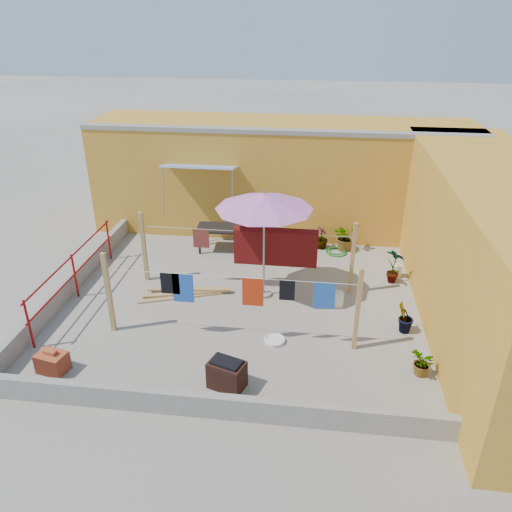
# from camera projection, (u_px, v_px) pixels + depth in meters

# --- Properties ---
(ground) EXTENTS (80.00, 80.00, 0.00)m
(ground) POSITION_uv_depth(u_px,v_px,m) (241.00, 303.00, 11.51)
(ground) COLOR #9E998E
(ground) RESTS_ON ground
(wall_back) EXTENTS (11.00, 3.27, 3.21)m
(wall_back) POSITION_uv_depth(u_px,v_px,m) (281.00, 176.00, 14.90)
(wall_back) COLOR #BC7C29
(wall_back) RESTS_ON ground
(wall_right) EXTENTS (2.40, 9.00, 3.20)m
(wall_right) POSITION_uv_depth(u_px,v_px,m) (491.00, 253.00, 10.20)
(wall_right) COLOR #BC7C29
(wall_right) RESTS_ON ground
(parapet_front) EXTENTS (8.30, 0.16, 0.44)m
(parapet_front) POSITION_uv_depth(u_px,v_px,m) (208.00, 405.00, 8.23)
(parapet_front) COLOR gray
(parapet_front) RESTS_ON ground
(parapet_left) EXTENTS (0.16, 7.30, 0.44)m
(parapet_left) POSITION_uv_depth(u_px,v_px,m) (72.00, 283.00, 11.88)
(parapet_left) COLOR gray
(parapet_left) RESTS_ON ground
(red_railing) EXTENTS (0.05, 4.20, 1.10)m
(red_railing) POSITION_uv_depth(u_px,v_px,m) (74.00, 269.00, 11.45)
(red_railing) COLOR maroon
(red_railing) RESTS_ON ground
(clothesline_rig) EXTENTS (5.09, 2.35, 1.80)m
(clothesline_rig) POSITION_uv_depth(u_px,v_px,m) (269.00, 253.00, 11.46)
(clothesline_rig) COLOR tan
(clothesline_rig) RESTS_ON ground
(patio_umbrella) EXTENTS (2.54, 2.54, 2.60)m
(patio_umbrella) POSITION_uv_depth(u_px,v_px,m) (264.00, 202.00, 10.79)
(patio_umbrella) COLOR gray
(patio_umbrella) RESTS_ON ground
(outdoor_table) EXTENTS (1.51, 0.81, 0.69)m
(outdoor_table) POSITION_uv_depth(u_px,v_px,m) (224.00, 229.00, 13.76)
(outdoor_table) COLOR black
(outdoor_table) RESTS_ON ground
(brick_stack) EXTENTS (0.60, 0.49, 0.46)m
(brick_stack) POSITION_uv_depth(u_px,v_px,m) (52.00, 362.00, 9.27)
(brick_stack) COLOR #AB3E27
(brick_stack) RESTS_ON ground
(lumber_pile) EXTENTS (2.10, 0.85, 0.13)m
(lumber_pile) POSITION_uv_depth(u_px,v_px,m) (185.00, 293.00, 11.77)
(lumber_pile) COLOR tan
(lumber_pile) RESTS_ON ground
(brazier) EXTENTS (0.73, 0.60, 0.57)m
(brazier) POSITION_uv_depth(u_px,v_px,m) (227.00, 374.00, 8.84)
(brazier) COLOR black
(brazier) RESTS_ON ground
(white_basin) EXTENTS (0.44, 0.44, 0.08)m
(white_basin) POSITION_uv_depth(u_px,v_px,m) (275.00, 340.00, 10.15)
(white_basin) COLOR silver
(white_basin) RESTS_ON ground
(water_jug_a) EXTENTS (0.24, 0.24, 0.37)m
(water_jug_a) POSITION_uv_depth(u_px,v_px,m) (397.00, 271.00, 12.56)
(water_jug_a) COLOR silver
(water_jug_a) RESTS_ON ground
(water_jug_b) EXTENTS (0.25, 0.25, 0.39)m
(water_jug_b) POSITION_uv_depth(u_px,v_px,m) (338.00, 299.00, 11.33)
(water_jug_b) COLOR silver
(water_jug_b) RESTS_ON ground
(green_hose) EXTENTS (0.58, 0.58, 0.08)m
(green_hose) POSITION_uv_depth(u_px,v_px,m) (336.00, 252.00, 13.84)
(green_hose) COLOR #19721C
(green_hose) RESTS_ON ground
(plant_back_a) EXTENTS (0.93, 0.91, 0.78)m
(plant_back_a) POSITION_uv_depth(u_px,v_px,m) (345.00, 237.00, 13.90)
(plant_back_a) COLOR #235C1A
(plant_back_a) RESTS_ON ground
(plant_back_b) EXTENTS (0.40, 0.40, 0.64)m
(plant_back_b) POSITION_uv_depth(u_px,v_px,m) (321.00, 238.00, 14.00)
(plant_back_b) COLOR #235C1A
(plant_back_b) RESTS_ON ground
(plant_right_a) EXTENTS (0.59, 0.57, 0.93)m
(plant_right_a) POSITION_uv_depth(u_px,v_px,m) (394.00, 266.00, 12.16)
(plant_right_a) COLOR #235C1A
(plant_right_a) RESTS_ON ground
(plant_right_b) EXTENTS (0.50, 0.49, 0.71)m
(plant_right_b) POSITION_uv_depth(u_px,v_px,m) (405.00, 318.00, 10.31)
(plant_right_b) COLOR #235C1A
(plant_right_b) RESTS_ON ground
(plant_right_c) EXTENTS (0.46, 0.52, 0.54)m
(plant_right_c) POSITION_uv_depth(u_px,v_px,m) (423.00, 363.00, 9.12)
(plant_right_c) COLOR #235C1A
(plant_right_c) RESTS_ON ground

